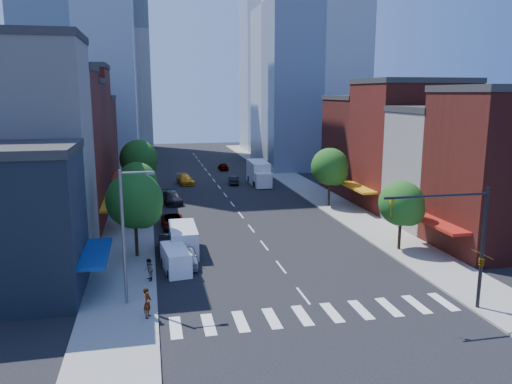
{
  "coord_description": "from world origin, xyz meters",
  "views": [
    {
      "loc": [
        -10.14,
        -31.32,
        13.93
      ],
      "look_at": [
        -0.68,
        12.54,
        5.0
      ],
      "focal_mm": 35.0,
      "sensor_mm": 36.0,
      "label": 1
    }
  ],
  "objects_px": {
    "cargo_van_near": "(176,260)",
    "traffic_car_far": "(223,166)",
    "parked_car_second": "(168,244)",
    "parked_car_third": "(173,221)",
    "traffic_car_oncoming": "(234,180)",
    "parked_car_rear": "(172,198)",
    "pedestrian_far": "(149,270)",
    "box_truck": "(259,174)",
    "parked_car_front": "(186,256)",
    "taxi": "(185,179)",
    "pedestrian_near": "(147,303)",
    "cargo_van_far": "(183,240)"
  },
  "relations": [
    {
      "from": "cargo_van_near",
      "to": "traffic_car_far",
      "type": "bearing_deg",
      "value": 70.62
    },
    {
      "from": "parked_car_second",
      "to": "cargo_van_near",
      "type": "height_order",
      "value": "cargo_van_near"
    },
    {
      "from": "parked_car_third",
      "to": "traffic_car_oncoming",
      "type": "bearing_deg",
      "value": 63.72
    },
    {
      "from": "parked_car_rear",
      "to": "cargo_van_near",
      "type": "relative_size",
      "value": 1.12
    },
    {
      "from": "pedestrian_far",
      "to": "box_truck",
      "type": "bearing_deg",
      "value": 147.88
    },
    {
      "from": "parked_car_front",
      "to": "taxi",
      "type": "xyz_separation_m",
      "value": [
        2.7,
        37.49,
        -0.05
      ]
    },
    {
      "from": "taxi",
      "to": "traffic_car_far",
      "type": "bearing_deg",
      "value": 50.79
    },
    {
      "from": "cargo_van_near",
      "to": "pedestrian_near",
      "type": "relative_size",
      "value": 2.44
    },
    {
      "from": "parked_car_rear",
      "to": "taxi",
      "type": "bearing_deg",
      "value": 71.2
    },
    {
      "from": "parked_car_third",
      "to": "taxi",
      "type": "bearing_deg",
      "value": 80.45
    },
    {
      "from": "parked_car_front",
      "to": "cargo_van_near",
      "type": "distance_m",
      "value": 1.51
    },
    {
      "from": "traffic_car_oncoming",
      "to": "pedestrian_near",
      "type": "distance_m",
      "value": 47.25
    },
    {
      "from": "cargo_van_far",
      "to": "pedestrian_far",
      "type": "height_order",
      "value": "cargo_van_far"
    },
    {
      "from": "cargo_van_far",
      "to": "parked_car_second",
      "type": "bearing_deg",
      "value": 157.38
    },
    {
      "from": "cargo_van_near",
      "to": "traffic_car_far",
      "type": "distance_m",
      "value": 52.99
    },
    {
      "from": "parked_car_third",
      "to": "pedestrian_near",
      "type": "distance_m",
      "value": 21.79
    },
    {
      "from": "parked_car_second",
      "to": "pedestrian_near",
      "type": "relative_size",
      "value": 2.35
    },
    {
      "from": "pedestrian_far",
      "to": "parked_car_rear",
      "type": "bearing_deg",
      "value": 165.35
    },
    {
      "from": "pedestrian_far",
      "to": "cargo_van_near",
      "type": "bearing_deg",
      "value": 125.8
    },
    {
      "from": "parked_car_third",
      "to": "parked_car_rear",
      "type": "relative_size",
      "value": 0.92
    },
    {
      "from": "taxi",
      "to": "box_truck",
      "type": "bearing_deg",
      "value": -20.08
    },
    {
      "from": "parked_car_front",
      "to": "traffic_car_oncoming",
      "type": "bearing_deg",
      "value": 76.92
    },
    {
      "from": "parked_car_second",
      "to": "pedestrian_near",
      "type": "bearing_deg",
      "value": -98.1
    },
    {
      "from": "cargo_van_near",
      "to": "cargo_van_far",
      "type": "distance_m",
      "value": 4.53
    },
    {
      "from": "parked_car_third",
      "to": "traffic_car_oncoming",
      "type": "xyz_separation_m",
      "value": [
        10.48,
        23.77,
        -0.02
      ]
    },
    {
      "from": "parked_car_front",
      "to": "taxi",
      "type": "height_order",
      "value": "parked_car_front"
    },
    {
      "from": "parked_car_third",
      "to": "parked_car_rear",
      "type": "bearing_deg",
      "value": 85.33
    },
    {
      "from": "cargo_van_near",
      "to": "pedestrian_far",
      "type": "distance_m",
      "value": 2.95
    },
    {
      "from": "parked_car_third",
      "to": "traffic_car_far",
      "type": "relative_size",
      "value": 1.24
    },
    {
      "from": "traffic_car_oncoming",
      "to": "cargo_van_near",
      "type": "bearing_deg",
      "value": 78.83
    },
    {
      "from": "parked_car_third",
      "to": "pedestrian_far",
      "type": "xyz_separation_m",
      "value": [
        -2.56,
        -15.3,
        0.32
      ]
    },
    {
      "from": "parked_car_rear",
      "to": "pedestrian_far",
      "type": "xyz_separation_m",
      "value": [
        -3.01,
        -27.17,
        0.23
      ]
    },
    {
      "from": "parked_car_third",
      "to": "parked_car_rear",
      "type": "height_order",
      "value": "parked_car_rear"
    },
    {
      "from": "parked_car_front",
      "to": "cargo_van_near",
      "type": "height_order",
      "value": "cargo_van_near"
    },
    {
      "from": "parked_car_front",
      "to": "cargo_van_far",
      "type": "distance_m",
      "value": 3.25
    },
    {
      "from": "box_truck",
      "to": "pedestrian_near",
      "type": "xyz_separation_m",
      "value": [
        -17.02,
        -44.68,
        -0.54
      ]
    },
    {
      "from": "cargo_van_near",
      "to": "pedestrian_near",
      "type": "distance_m",
      "value": 8.67
    },
    {
      "from": "parked_car_second",
      "to": "traffic_car_far",
      "type": "bearing_deg",
      "value": 75.17
    },
    {
      "from": "parked_car_second",
      "to": "parked_car_third",
      "type": "xyz_separation_m",
      "value": [
        0.88,
        8.25,
        -0.07
      ]
    },
    {
      "from": "cargo_van_far",
      "to": "pedestrian_near",
      "type": "height_order",
      "value": "cargo_van_far"
    },
    {
      "from": "cargo_van_far",
      "to": "pedestrian_far",
      "type": "xyz_separation_m",
      "value": [
        -3.01,
        -6.49,
        -0.22
      ]
    },
    {
      "from": "parked_car_third",
      "to": "traffic_car_far",
      "type": "distance_m",
      "value": 40.04
    },
    {
      "from": "parked_car_second",
      "to": "cargo_van_near",
      "type": "bearing_deg",
      "value": -85.42
    },
    {
      "from": "parked_car_front",
      "to": "taxi",
      "type": "distance_m",
      "value": 37.59
    },
    {
      "from": "traffic_car_oncoming",
      "to": "pedestrian_far",
      "type": "relative_size",
      "value": 2.33
    },
    {
      "from": "cargo_van_near",
      "to": "parked_car_front",
      "type": "bearing_deg",
      "value": 46.69
    },
    {
      "from": "parked_car_third",
      "to": "cargo_van_far",
      "type": "distance_m",
      "value": 8.84
    },
    {
      "from": "parked_car_third",
      "to": "cargo_van_near",
      "type": "xyz_separation_m",
      "value": [
        -0.44,
        -13.24,
        0.28
      ]
    },
    {
      "from": "cargo_van_far",
      "to": "traffic_car_far",
      "type": "relative_size",
      "value": 1.48
    },
    {
      "from": "traffic_car_far",
      "to": "parked_car_rear",
      "type": "bearing_deg",
      "value": 67.22
    }
  ]
}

